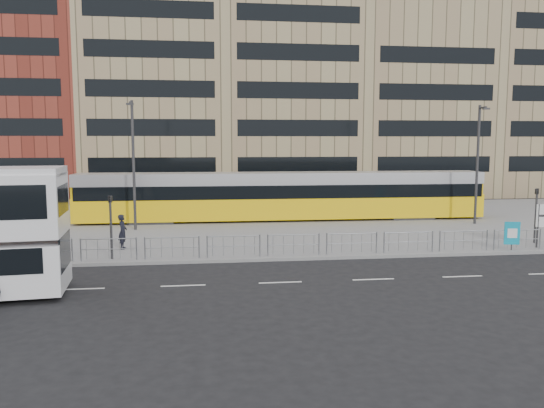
{
  "coord_description": "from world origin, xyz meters",
  "views": [
    {
      "loc": [
        -5.02,
        -25.3,
        5.79
      ],
      "look_at": [
        -1.1,
        6.0,
        2.13
      ],
      "focal_mm": 35.0,
      "sensor_mm": 36.0,
      "label": 1
    }
  ],
  "objects": [
    {
      "name": "kerb",
      "position": [
        0.0,
        0.05,
        0.07
      ],
      "size": [
        64.0,
        0.25,
        0.17
      ],
      "primitive_type": "cube",
      "color": "gray",
      "rests_on": "ground"
    },
    {
      "name": "pedestrian_barrier",
      "position": [
        2.0,
        0.5,
        0.98
      ],
      "size": [
        32.07,
        0.07,
        1.1
      ],
      "color": "gray",
      "rests_on": "plaza"
    },
    {
      "name": "ad_panel",
      "position": [
        10.94,
        0.4,
        1.03
      ],
      "size": [
        0.8,
        0.2,
        1.51
      ],
      "rotation": [
        0.0,
        0.0,
        -0.18
      ],
      "color": "#2D2D30",
      "rests_on": "plaza"
    },
    {
      "name": "pedestrian",
      "position": [
        -9.45,
        3.26,
        1.08
      ],
      "size": [
        0.47,
        0.69,
        1.85
      ],
      "primitive_type": "imported",
      "rotation": [
        0.0,
        0.0,
        1.53
      ],
      "color": "black",
      "rests_on": "plaza"
    },
    {
      "name": "ground",
      "position": [
        0.0,
        0.0,
        0.0
      ],
      "size": [
        120.0,
        120.0,
        0.0
      ],
      "primitive_type": "plane",
      "color": "black",
      "rests_on": "ground"
    },
    {
      "name": "lamp_post_east",
      "position": [
        13.62,
        9.24,
        4.62
      ],
      "size": [
        0.45,
        1.04,
        8.19
      ],
      "color": "#2D2D30",
      "rests_on": "plaza"
    },
    {
      "name": "traffic_light_west",
      "position": [
        -9.62,
        0.82,
        2.12
      ],
      "size": [
        0.21,
        0.24,
        3.1
      ],
      "rotation": [
        0.0,
        0.0,
        -0.28
      ],
      "color": "#2D2D30",
      "rests_on": "plaza"
    },
    {
      "name": "lamp_post_west",
      "position": [
        -9.62,
        9.56,
        4.68
      ],
      "size": [
        0.45,
        1.04,
        8.31
      ],
      "color": "#2D2D30",
      "rests_on": "plaza"
    },
    {
      "name": "road_markings",
      "position": [
        1.0,
        -4.0,
        0.01
      ],
      "size": [
        62.0,
        0.12,
        0.01
      ],
      "primitive_type": "cube",
      "color": "white",
      "rests_on": "ground"
    },
    {
      "name": "tram",
      "position": [
        0.61,
        12.84,
        1.9
      ],
      "size": [
        29.55,
        3.1,
        3.48
      ],
      "rotation": [
        0.0,
        0.0,
        -0.01
      ],
      "color": "yellow",
      "rests_on": "plaza"
    },
    {
      "name": "traffic_light_east",
      "position": [
        13.38,
        2.14,
        2.12
      ],
      "size": [
        0.2,
        0.23,
        3.1
      ],
      "rotation": [
        0.0,
        0.0,
        0.17
      ],
      "color": "#2D2D30",
      "rests_on": "plaza"
    },
    {
      "name": "plaza",
      "position": [
        0.0,
        12.0,
        0.07
      ],
      "size": [
        64.0,
        24.0,
        0.15
      ],
      "primitive_type": "cube",
      "color": "slate",
      "rests_on": "ground"
    },
    {
      "name": "building_row",
      "position": [
        1.55,
        34.27,
        12.91
      ],
      "size": [
        70.4,
        18.4,
        31.2
      ],
      "color": "maroon",
      "rests_on": "ground"
    }
  ]
}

